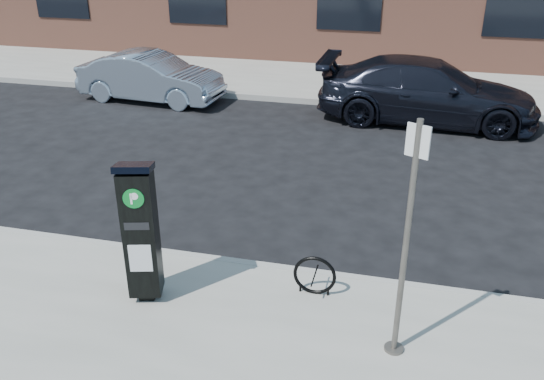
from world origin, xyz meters
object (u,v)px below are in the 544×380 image
(bike_rack, at_px, (315,276))
(car_silver, at_px, (151,77))
(car_dark, at_px, (427,91))
(sign_pole, at_px, (406,246))
(parking_kiosk, at_px, (141,231))

(bike_rack, xyz_separation_m, car_silver, (-5.81, 7.84, 0.22))
(car_dark, bearing_deg, sign_pole, 179.82)
(sign_pole, bearing_deg, car_dark, 112.31)
(car_silver, bearing_deg, car_dark, -85.04)
(car_silver, distance_m, car_dark, 7.14)
(car_silver, bearing_deg, parking_kiosk, -150.68)
(parking_kiosk, distance_m, car_dark, 9.04)
(sign_pole, relative_size, car_dark, 0.52)
(sign_pole, xyz_separation_m, car_silver, (-6.86, 8.67, -0.85))
(car_dark, bearing_deg, bike_rack, 172.01)
(parking_kiosk, height_order, car_silver, parking_kiosk)
(parking_kiosk, xyz_separation_m, sign_pole, (3.09, -0.26, 0.38))
(car_dark, bearing_deg, car_silver, 91.44)
(bike_rack, bearing_deg, car_dark, 80.54)
(sign_pole, relative_size, car_silver, 0.70)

